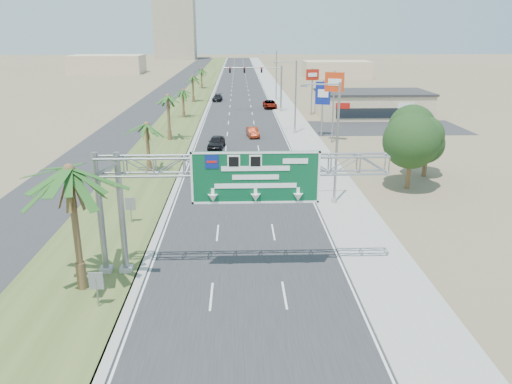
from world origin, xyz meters
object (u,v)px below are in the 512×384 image
at_px(sign_gantry, 228,175).
at_px(store_building, 372,105).
at_px(pole_sign_blue, 323,95).
at_px(car_right_lane, 270,104).
at_px(palm_near, 69,170).
at_px(car_mid_lane, 253,132).
at_px(car_far, 217,98).
at_px(pole_sign_red_far, 312,78).
at_px(signal_mast, 270,84).
at_px(pole_sign_red_near, 334,86).
at_px(car_left_lane, 216,142).

xyz_separation_m(sign_gantry, store_building, (23.06, 56.07, -4.06)).
distance_m(store_building, pole_sign_blue, 19.73).
xyz_separation_m(sign_gantry, car_right_lane, (6.56, 66.51, -5.34)).
relative_size(palm_near, pole_sign_blue, 1.11).
height_order(sign_gantry, car_mid_lane, sign_gantry).
height_order(car_far, pole_sign_red_far, pole_sign_red_far).
bearing_deg(signal_mast, pole_sign_red_far, -28.68).
bearing_deg(car_right_lane, palm_near, -103.74).
distance_m(car_right_lane, pole_sign_red_near, 31.74).
height_order(palm_near, store_building, palm_near).
distance_m(sign_gantry, store_building, 60.77).
bearing_deg(car_right_lane, sign_gantry, -97.25).
distance_m(car_mid_lane, pole_sign_red_far, 21.83).
xyz_separation_m(store_building, car_mid_lane, (-20.50, -16.07, -1.35)).
xyz_separation_m(pole_sign_red_near, pole_sign_red_far, (0.47, 22.21, -0.96)).
bearing_deg(palm_near, car_right_lane, 77.88).
relative_size(palm_near, car_right_lane, 1.62).
xyz_separation_m(car_left_lane, pole_sign_blue, (14.11, 6.91, 4.80)).
bearing_deg(palm_near, signal_mast, 77.34).
bearing_deg(car_left_lane, pole_sign_red_far, 65.40).
relative_size(car_left_lane, pole_sign_blue, 0.59).
bearing_deg(signal_mast, car_right_lane, 85.81).
relative_size(car_right_lane, pole_sign_red_far, 0.65).
relative_size(sign_gantry, car_right_lane, 3.24).
height_order(pole_sign_blue, pole_sign_red_far, pole_sign_red_far).
relative_size(sign_gantry, car_far, 3.71).
relative_size(car_left_lane, car_far, 0.98).
xyz_separation_m(sign_gantry, pole_sign_red_near, (12.70, 36.04, 1.11)).
distance_m(car_mid_lane, car_far, 37.37).
distance_m(palm_near, car_right_lane, 70.28).
bearing_deg(pole_sign_blue, pole_sign_red_far, 86.33).
relative_size(car_mid_lane, pole_sign_red_far, 0.50).
height_order(store_building, car_mid_lane, store_building).
xyz_separation_m(signal_mast, pole_sign_red_far, (6.93, -3.79, 1.36)).
height_order(car_far, pole_sign_blue, pole_sign_blue).
bearing_deg(pole_sign_red_near, signal_mast, 103.97).
relative_size(palm_near, pole_sign_red_near, 0.92).
xyz_separation_m(sign_gantry, palm_near, (-8.14, -1.93, 0.87)).
relative_size(sign_gantry, signal_mast, 1.63).
relative_size(car_mid_lane, car_right_lane, 0.77).
bearing_deg(pole_sign_red_near, pole_sign_red_far, 88.79).
relative_size(car_left_lane, car_mid_lane, 1.12).
height_order(car_right_lane, pole_sign_red_near, pole_sign_red_near).
xyz_separation_m(store_building, car_far, (-26.71, 20.79, -1.34)).
bearing_deg(palm_near, pole_sign_red_near, 61.24).
relative_size(car_far, pole_sign_red_far, 0.57).
xyz_separation_m(signal_mast, pole_sign_blue, (5.77, -21.92, 0.71)).
height_order(signal_mast, car_right_lane, signal_mast).
relative_size(store_building, pole_sign_blue, 2.38).
distance_m(car_left_lane, pole_sign_red_far, 29.83).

